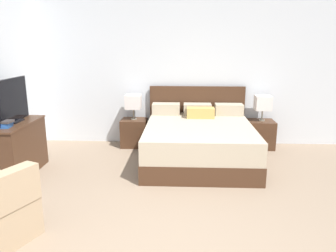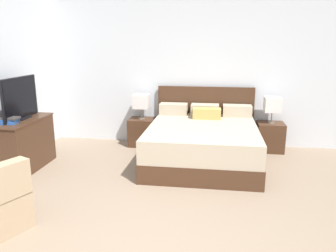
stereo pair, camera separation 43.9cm
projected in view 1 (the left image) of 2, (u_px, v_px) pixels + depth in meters
wall_back at (178, 70)px, 6.15m from camera, size 6.44×0.06×2.81m
bed at (199, 141)px, 5.39m from camera, size 1.78×2.04×1.11m
nightstand_left at (134, 133)px, 6.17m from camera, size 0.47×0.42×0.52m
nightstand_right at (261, 134)px, 6.06m from camera, size 0.47×0.42×0.52m
table_lamp_left at (133, 102)px, 6.03m from camera, size 0.28×0.28×0.46m
table_lamp_right at (263, 103)px, 5.92m from camera, size 0.28×0.28×0.46m
dresser at (16, 148)px, 4.80m from camera, size 0.51×1.08×0.78m
tv at (12, 101)px, 4.68m from camera, size 0.18×0.85×0.63m
book_red_cover at (2, 126)px, 4.45m from camera, size 0.25×0.21×0.03m
book_blue_cover at (2, 124)px, 4.44m from camera, size 0.25×0.18×0.03m
book_small_top at (3, 122)px, 4.43m from camera, size 0.24×0.17×0.03m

